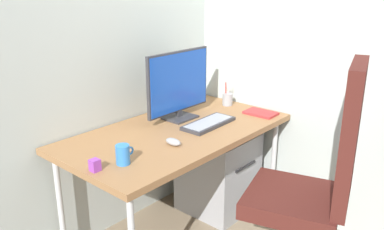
{
  "coord_description": "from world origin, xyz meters",
  "views": [
    {
      "loc": [
        -1.71,
        -1.62,
        1.63
      ],
      "look_at": [
        0.05,
        -0.08,
        0.84
      ],
      "focal_mm": 37.74,
      "sensor_mm": 36.0,
      "label": 1
    }
  ],
  "objects_px": {
    "keyboard": "(209,123)",
    "filing_cabinet": "(218,172)",
    "pen_holder": "(227,99)",
    "coffee_mug": "(123,154)",
    "notebook": "(261,113)",
    "mouse": "(173,142)",
    "monitor": "(179,84)",
    "office_chair": "(318,176)",
    "desk_clamp_accessory": "(95,165)"
  },
  "relations": [
    {
      "from": "keyboard",
      "to": "filing_cabinet",
      "type": "bearing_deg",
      "value": 21.77
    },
    {
      "from": "pen_holder",
      "to": "coffee_mug",
      "type": "xyz_separation_m",
      "value": [
        -1.16,
        -0.2,
        0.0
      ]
    },
    {
      "from": "filing_cabinet",
      "to": "coffee_mug",
      "type": "bearing_deg",
      "value": -172.38
    },
    {
      "from": "keyboard",
      "to": "notebook",
      "type": "bearing_deg",
      "value": -17.93
    },
    {
      "from": "keyboard",
      "to": "notebook",
      "type": "distance_m",
      "value": 0.43
    },
    {
      "from": "filing_cabinet",
      "to": "mouse",
      "type": "height_order",
      "value": "mouse"
    },
    {
      "from": "mouse",
      "to": "coffee_mug",
      "type": "xyz_separation_m",
      "value": [
        -0.34,
        0.02,
        0.03
      ]
    },
    {
      "from": "monitor",
      "to": "pen_holder",
      "type": "distance_m",
      "value": 0.49
    },
    {
      "from": "mouse",
      "to": "office_chair",
      "type": "bearing_deg",
      "value": -63.66
    },
    {
      "from": "monitor",
      "to": "notebook",
      "type": "xyz_separation_m",
      "value": [
        0.43,
        -0.37,
        -0.23
      ]
    },
    {
      "from": "office_chair",
      "to": "keyboard",
      "type": "distance_m",
      "value": 0.77
    },
    {
      "from": "office_chair",
      "to": "notebook",
      "type": "height_order",
      "value": "office_chair"
    },
    {
      "from": "mouse",
      "to": "pen_holder",
      "type": "relative_size",
      "value": 0.59
    },
    {
      "from": "notebook",
      "to": "coffee_mug",
      "type": "height_order",
      "value": "coffee_mug"
    },
    {
      "from": "office_chair",
      "to": "pen_holder",
      "type": "bearing_deg",
      "value": 63.74
    },
    {
      "from": "filing_cabinet",
      "to": "keyboard",
      "type": "bearing_deg",
      "value": -158.23
    },
    {
      "from": "filing_cabinet",
      "to": "keyboard",
      "type": "xyz_separation_m",
      "value": [
        -0.24,
        -0.09,
        0.46
      ]
    },
    {
      "from": "desk_clamp_accessory",
      "to": "pen_holder",
      "type": "bearing_deg",
      "value": 7.06
    },
    {
      "from": "notebook",
      "to": "coffee_mug",
      "type": "distance_m",
      "value": 1.14
    },
    {
      "from": "pen_holder",
      "to": "desk_clamp_accessory",
      "type": "xyz_separation_m",
      "value": [
        -1.3,
        -0.16,
        -0.02
      ]
    },
    {
      "from": "pen_holder",
      "to": "notebook",
      "type": "bearing_deg",
      "value": -93.68
    },
    {
      "from": "monitor",
      "to": "desk_clamp_accessory",
      "type": "xyz_separation_m",
      "value": [
        -0.85,
        -0.23,
        -0.21
      ]
    },
    {
      "from": "mouse",
      "to": "pen_holder",
      "type": "distance_m",
      "value": 0.85
    },
    {
      "from": "office_chair",
      "to": "desk_clamp_accessory",
      "type": "bearing_deg",
      "value": 137.42
    },
    {
      "from": "filing_cabinet",
      "to": "monitor",
      "type": "distance_m",
      "value": 0.75
    },
    {
      "from": "filing_cabinet",
      "to": "office_chair",
      "type": "bearing_deg",
      "value": -107.28
    },
    {
      "from": "keyboard",
      "to": "coffee_mug",
      "type": "bearing_deg",
      "value": -177.28
    },
    {
      "from": "coffee_mug",
      "to": "desk_clamp_accessory",
      "type": "xyz_separation_m",
      "value": [
        -0.14,
        0.04,
        -0.02
      ]
    },
    {
      "from": "mouse",
      "to": "desk_clamp_accessory",
      "type": "relative_size",
      "value": 1.72
    },
    {
      "from": "office_chair",
      "to": "coffee_mug",
      "type": "bearing_deg",
      "value": 133.67
    },
    {
      "from": "keyboard",
      "to": "desk_clamp_accessory",
      "type": "bearing_deg",
      "value": 179.53
    },
    {
      "from": "pen_holder",
      "to": "monitor",
      "type": "bearing_deg",
      "value": 171.39
    },
    {
      "from": "keyboard",
      "to": "mouse",
      "type": "bearing_deg",
      "value": -171.6
    },
    {
      "from": "monitor",
      "to": "mouse",
      "type": "relative_size",
      "value": 5.31
    },
    {
      "from": "pen_holder",
      "to": "notebook",
      "type": "relative_size",
      "value": 0.82
    },
    {
      "from": "keyboard",
      "to": "coffee_mug",
      "type": "height_order",
      "value": "coffee_mug"
    },
    {
      "from": "office_chair",
      "to": "notebook",
      "type": "bearing_deg",
      "value": 55.1
    },
    {
      "from": "mouse",
      "to": "notebook",
      "type": "distance_m",
      "value": 0.8
    },
    {
      "from": "office_chair",
      "to": "monitor",
      "type": "bearing_deg",
      "value": 89.51
    },
    {
      "from": "pen_holder",
      "to": "notebook",
      "type": "height_order",
      "value": "pen_holder"
    },
    {
      "from": "keyboard",
      "to": "desk_clamp_accessory",
      "type": "height_order",
      "value": "desk_clamp_accessory"
    },
    {
      "from": "keyboard",
      "to": "mouse",
      "type": "xyz_separation_m",
      "value": [
        -0.39,
        -0.06,
        0.01
      ]
    },
    {
      "from": "office_chair",
      "to": "monitor",
      "type": "height_order",
      "value": "office_chair"
    },
    {
      "from": "filing_cabinet",
      "to": "notebook",
      "type": "bearing_deg",
      "value": -52.6
    },
    {
      "from": "office_chair",
      "to": "keyboard",
      "type": "xyz_separation_m",
      "value": [
        0.03,
        0.77,
        0.1
      ]
    },
    {
      "from": "mouse",
      "to": "desk_clamp_accessory",
      "type": "height_order",
      "value": "desk_clamp_accessory"
    },
    {
      "from": "monitor",
      "to": "keyboard",
      "type": "height_order",
      "value": "monitor"
    },
    {
      "from": "office_chair",
      "to": "keyboard",
      "type": "bearing_deg",
      "value": 87.69
    },
    {
      "from": "filing_cabinet",
      "to": "mouse",
      "type": "bearing_deg",
      "value": -166.33
    },
    {
      "from": "office_chair",
      "to": "pen_holder",
      "type": "height_order",
      "value": "office_chair"
    }
  ]
}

